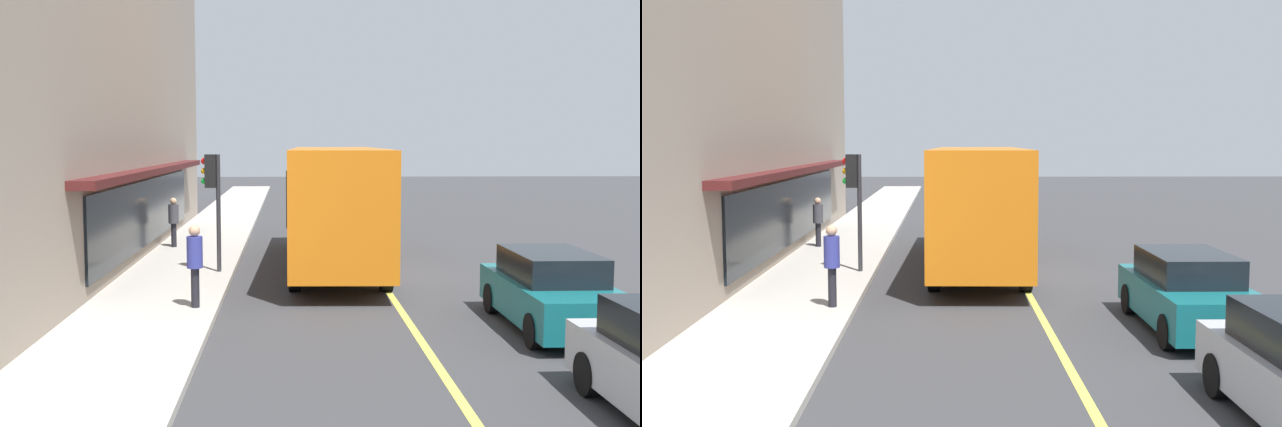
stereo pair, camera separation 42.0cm
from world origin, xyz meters
The scene contains 9 objects.
ground centered at (0.00, 0.00, 0.00)m, with size 120.00×120.00×0.00m, color #38383A.
sidewalk centered at (0.00, 5.45, 0.07)m, with size 80.00×2.95×0.15m, color #B2ADA3.
lane_centre_stripe centered at (0.00, 0.00, 0.00)m, with size 36.00×0.16×0.01m, color #D8D14C.
storefront_building centered at (3.63, 11.26, 6.56)m, with size 25.61×9.28×13.14m.
bus centered at (1.36, 1.05, 1.99)m, with size 11.21×2.90×3.50m.
traffic_light centered at (-0.10, 4.52, 2.53)m, with size 0.30×0.52×3.20m.
car_teal centered at (-6.13, -2.74, 0.74)m, with size 4.30×1.87×1.52m.
pedestrian_by_curb centered at (4.84, 6.34, 1.15)m, with size 0.34×0.34×1.67m.
pedestrian_mid_block centered at (-4.60, 4.46, 1.22)m, with size 0.34×0.34×1.77m.
Camera 2 is at (-20.61, 2.02, 3.68)m, focal length 42.36 mm.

